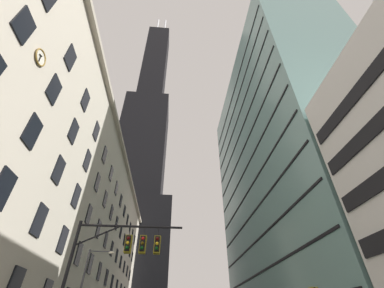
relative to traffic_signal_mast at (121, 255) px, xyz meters
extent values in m
cube|color=beige|center=(-14.49, 26.02, 8.74)|extent=(15.68, 75.53, 28.35)
cube|color=#B2A893|center=(-6.40, 26.02, 22.21)|extent=(0.70, 75.53, 0.60)
cube|color=black|center=(-6.60, 2.26, -1.44)|extent=(0.14, 1.40, 2.20)
cube|color=black|center=(-6.60, -2.74, 2.76)|extent=(0.14, 1.40, 2.20)
cube|color=black|center=(-6.60, 2.26, 2.76)|extent=(0.14, 1.40, 2.20)
cube|color=black|center=(-6.60, 7.26, 2.76)|extent=(0.14, 1.40, 2.20)
cube|color=black|center=(-6.60, 12.26, 2.76)|extent=(0.14, 1.40, 2.20)
cube|color=black|center=(-6.60, 17.26, 2.76)|extent=(0.14, 1.40, 2.20)
cube|color=black|center=(-6.60, 22.26, 2.76)|extent=(0.14, 1.40, 2.20)
cube|color=black|center=(-6.60, 27.26, 2.76)|extent=(0.14, 1.40, 2.20)
cube|color=black|center=(-6.60, 32.26, 2.76)|extent=(0.14, 1.40, 2.20)
cube|color=black|center=(-6.60, 37.26, 2.76)|extent=(0.14, 1.40, 2.20)
cube|color=black|center=(-6.60, -2.74, 6.96)|extent=(0.14, 1.40, 2.20)
cube|color=black|center=(-6.60, 2.26, 6.96)|extent=(0.14, 1.40, 2.20)
cube|color=black|center=(-6.60, 7.26, 6.96)|extent=(0.14, 1.40, 2.20)
cube|color=black|center=(-6.60, 12.26, 6.96)|extent=(0.14, 1.40, 2.20)
cube|color=black|center=(-6.60, 17.26, 6.96)|extent=(0.14, 1.40, 2.20)
cube|color=black|center=(-6.60, 22.26, 6.96)|extent=(0.14, 1.40, 2.20)
cube|color=black|center=(-6.60, 27.26, 6.96)|extent=(0.14, 1.40, 2.20)
cube|color=black|center=(-6.60, 32.26, 6.96)|extent=(0.14, 1.40, 2.20)
cube|color=black|center=(-6.60, 37.26, 6.96)|extent=(0.14, 1.40, 2.20)
cube|color=black|center=(-6.60, 42.26, 6.96)|extent=(0.14, 1.40, 2.20)
cube|color=black|center=(-6.60, 47.26, 6.96)|extent=(0.14, 1.40, 2.20)
cube|color=black|center=(-6.60, 52.26, 6.96)|extent=(0.14, 1.40, 2.20)
cube|color=black|center=(-6.60, -7.74, 11.16)|extent=(0.14, 1.40, 2.20)
cube|color=black|center=(-6.60, -2.74, 11.16)|extent=(0.14, 1.40, 2.20)
cube|color=black|center=(-6.60, 2.26, 11.16)|extent=(0.14, 1.40, 2.20)
cube|color=black|center=(-6.60, 7.26, 11.16)|extent=(0.14, 1.40, 2.20)
cube|color=black|center=(-6.60, 12.26, 11.16)|extent=(0.14, 1.40, 2.20)
cube|color=black|center=(-6.60, 17.26, 11.16)|extent=(0.14, 1.40, 2.20)
cube|color=black|center=(-6.60, 22.26, 11.16)|extent=(0.14, 1.40, 2.20)
cube|color=black|center=(-6.60, 27.26, 11.16)|extent=(0.14, 1.40, 2.20)
cube|color=black|center=(-6.60, 32.26, 11.16)|extent=(0.14, 1.40, 2.20)
cube|color=black|center=(-6.60, 37.26, 11.16)|extent=(0.14, 1.40, 2.20)
cube|color=black|center=(-6.60, 42.26, 11.16)|extent=(0.14, 1.40, 2.20)
cube|color=black|center=(-6.60, 47.26, 11.16)|extent=(0.14, 1.40, 2.20)
cube|color=black|center=(-6.60, 52.26, 11.16)|extent=(0.14, 1.40, 2.20)
cube|color=black|center=(-6.60, -2.74, 15.36)|extent=(0.14, 1.40, 2.20)
cube|color=black|center=(-6.60, 2.26, 15.36)|extent=(0.14, 1.40, 2.20)
cube|color=black|center=(-6.60, 7.26, 15.36)|extent=(0.14, 1.40, 2.20)
cube|color=black|center=(-6.60, 12.26, 15.36)|extent=(0.14, 1.40, 2.20)
cube|color=black|center=(-6.60, 17.26, 15.36)|extent=(0.14, 1.40, 2.20)
cube|color=black|center=(-6.60, 22.26, 15.36)|extent=(0.14, 1.40, 2.20)
cube|color=black|center=(-6.60, 27.26, 15.36)|extent=(0.14, 1.40, 2.20)
cube|color=black|center=(-6.60, 32.26, 15.36)|extent=(0.14, 1.40, 2.20)
cube|color=black|center=(-6.60, 37.26, 15.36)|extent=(0.14, 1.40, 2.20)
cube|color=black|center=(-6.60, 42.26, 15.36)|extent=(0.14, 1.40, 2.20)
cube|color=black|center=(-6.60, 47.26, 15.36)|extent=(0.14, 1.40, 2.20)
cube|color=black|center=(-6.60, 52.26, 15.36)|extent=(0.14, 1.40, 2.20)
torus|color=olive|center=(-6.53, -5.47, 11.24)|extent=(0.11, 1.22, 1.22)
cylinder|color=silver|center=(-6.57, -5.47, 11.24)|extent=(0.05, 1.05, 1.05)
cube|color=black|center=(-6.50, -5.60, 11.30)|extent=(0.03, 0.31, 0.21)
cube|color=black|center=(-6.50, -5.52, 11.02)|extent=(0.03, 0.15, 0.47)
cube|color=black|center=(-11.24, 72.30, 13.03)|extent=(28.18, 28.18, 36.95)
cube|color=black|center=(-11.24, 72.30, 58.38)|extent=(19.72, 19.72, 53.75)
cube|color=black|center=(-11.24, 72.30, 118.85)|extent=(12.68, 12.68, 67.18)
cylinder|color=silver|center=(-13.77, 72.30, 163.57)|extent=(1.20, 1.20, 22.26)
cylinder|color=silver|center=(-8.70, 72.30, 163.57)|extent=(1.20, 1.20, 22.26)
cube|color=black|center=(15.30, -6.87, 9.56)|extent=(0.16, 12.94, 1.10)
cube|color=gray|center=(22.46, 20.06, 19.56)|extent=(14.22, 39.12, 50.01)
cube|color=black|center=(15.31, 20.06, 2.56)|extent=(0.12, 38.12, 0.24)
cube|color=black|center=(15.31, 20.06, 6.56)|extent=(0.12, 38.12, 0.24)
cube|color=black|center=(15.31, 20.06, 10.56)|extent=(0.12, 38.12, 0.24)
cube|color=black|center=(15.31, 20.06, 14.56)|extent=(0.12, 38.12, 0.24)
cube|color=black|center=(15.31, 20.06, 18.56)|extent=(0.12, 38.12, 0.24)
cube|color=black|center=(15.31, 20.06, 22.56)|extent=(0.12, 38.12, 0.24)
cube|color=black|center=(15.31, 20.06, 26.56)|extent=(0.12, 38.12, 0.24)
cube|color=black|center=(15.31, 20.06, 30.56)|extent=(0.12, 38.12, 0.24)
cube|color=black|center=(15.31, 20.06, 34.56)|extent=(0.12, 38.12, 0.24)
cube|color=black|center=(15.31, 20.06, 38.56)|extent=(0.12, 38.12, 0.24)
cylinder|color=black|center=(-2.83, -0.06, -1.66)|extent=(0.20, 0.20, 7.27)
cylinder|color=black|center=(0.41, -0.06, 1.73)|extent=(6.48, 0.14, 0.14)
cylinder|color=black|center=(-1.53, -0.06, 1.13)|extent=(2.67, 0.10, 1.36)
cylinder|color=black|center=(0.33, -0.06, 1.43)|extent=(0.04, 0.04, 0.60)
cube|color=black|center=(0.33, -0.06, 0.68)|extent=(0.30, 0.30, 0.90)
cube|color=olive|center=(0.33, 0.11, 0.68)|extent=(0.40, 0.40, 1.04)
sphere|color=#450808|center=(0.33, -0.22, 0.96)|extent=(0.20, 0.20, 0.20)
sphere|color=yellow|center=(0.33, -0.22, 0.68)|extent=(0.20, 0.20, 0.20)
sphere|color=#083D10|center=(0.33, -0.22, 0.40)|extent=(0.20, 0.20, 0.20)
cylinder|color=black|center=(1.22, -0.06, 1.43)|extent=(0.04, 0.04, 0.60)
cube|color=black|center=(1.22, -0.06, 0.68)|extent=(0.30, 0.30, 0.90)
cube|color=olive|center=(1.22, 0.11, 0.68)|extent=(0.40, 0.40, 1.04)
sphere|color=red|center=(1.22, -0.22, 0.96)|extent=(0.20, 0.20, 0.20)
sphere|color=#4B3A08|center=(1.22, -0.22, 0.68)|extent=(0.20, 0.20, 0.20)
sphere|color=#083D10|center=(1.22, -0.22, 0.40)|extent=(0.20, 0.20, 0.20)
cylinder|color=black|center=(2.11, -0.06, 1.43)|extent=(0.04, 0.04, 0.60)
cube|color=black|center=(2.11, -0.06, 0.68)|extent=(0.30, 0.30, 0.90)
cube|color=olive|center=(2.11, 0.11, 0.68)|extent=(0.40, 0.40, 1.04)
sphere|color=#450808|center=(2.11, -0.22, 0.96)|extent=(0.20, 0.20, 0.20)
sphere|color=yellow|center=(2.11, -0.22, 0.68)|extent=(0.20, 0.20, 0.20)
sphere|color=#083D10|center=(2.11, -0.22, 0.40)|extent=(0.20, 0.20, 0.20)
cylinder|color=#47474C|center=(-3.53, 8.93, 2.26)|extent=(2.03, 0.10, 0.10)
ellipsoid|color=#EFE5C6|center=(-2.51, 8.93, 2.16)|extent=(0.56, 0.32, 0.24)
camera|label=1|loc=(2.92, -16.03, -3.51)|focal=22.86mm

